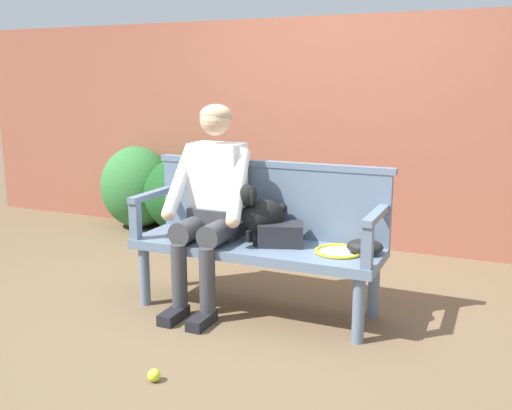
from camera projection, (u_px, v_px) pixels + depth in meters
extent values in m
plane|color=brown|center=(256.00, 310.00, 3.79)|extent=(40.00, 40.00, 0.00)
cube|color=#9E5642|center=(339.00, 132.00, 5.26)|extent=(8.00, 0.30, 2.02)
ellipsoid|color=#337538|center=(137.00, 187.00, 5.88)|extent=(0.75, 0.68, 0.83)
ellipsoid|color=#194C1E|center=(193.00, 194.00, 5.57)|extent=(0.97, 0.89, 0.80)
cube|color=slate|center=(256.00, 248.00, 3.70)|extent=(1.61, 0.52, 0.06)
cylinder|color=slate|center=(145.00, 276.00, 3.85)|extent=(0.07, 0.07, 0.40)
cylinder|color=slate|center=(358.00, 310.00, 3.29)|extent=(0.07, 0.07, 0.40)
cylinder|color=slate|center=(176.00, 259.00, 4.21)|extent=(0.07, 0.07, 0.40)
cylinder|color=slate|center=(374.00, 287.00, 3.64)|extent=(0.07, 0.07, 0.40)
cube|color=slate|center=(270.00, 201.00, 3.85)|extent=(1.61, 0.05, 0.46)
cube|color=slate|center=(270.00, 164.00, 3.80)|extent=(1.65, 0.06, 0.04)
cube|color=slate|center=(135.00, 221.00, 3.77)|extent=(0.06, 0.06, 0.24)
cube|color=slate|center=(153.00, 194.00, 3.94)|extent=(0.06, 0.52, 0.04)
cube|color=slate|center=(367.00, 248.00, 3.17)|extent=(0.06, 0.06, 0.24)
cube|color=slate|center=(377.00, 215.00, 3.34)|extent=(0.06, 0.52, 0.04)
cube|color=black|center=(174.00, 315.00, 3.62)|extent=(0.10, 0.24, 0.07)
cylinder|color=#3D3D42|center=(179.00, 275.00, 3.64)|extent=(0.10, 0.10, 0.41)
cylinder|color=#3D3D42|center=(191.00, 229.00, 3.73)|extent=(0.15, 0.33, 0.15)
cube|color=black|center=(202.00, 321.00, 3.54)|extent=(0.10, 0.24, 0.07)
cylinder|color=#3D3D42|center=(207.00, 280.00, 3.56)|extent=(0.10, 0.10, 0.41)
cylinder|color=#3D3D42|center=(219.00, 232.00, 3.65)|extent=(0.15, 0.33, 0.15)
cube|color=#3D3D42|center=(217.00, 222.00, 3.84)|extent=(0.32, 0.24, 0.20)
cube|color=white|center=(218.00, 183.00, 3.80)|extent=(0.34, 0.22, 0.52)
cylinder|color=white|center=(180.00, 180.00, 3.77)|extent=(0.14, 0.34, 0.45)
sphere|color=#DBB28E|center=(168.00, 214.00, 3.70)|extent=(0.09, 0.09, 0.09)
cylinder|color=white|center=(238.00, 185.00, 3.60)|extent=(0.14, 0.34, 0.45)
sphere|color=#DBB28E|center=(233.00, 221.00, 3.52)|extent=(0.09, 0.09, 0.09)
sphere|color=#DBB28E|center=(215.00, 120.00, 3.70)|extent=(0.20, 0.20, 0.20)
ellipsoid|color=tan|center=(216.00, 115.00, 3.70)|extent=(0.21, 0.21, 0.14)
cylinder|color=black|center=(249.00, 236.00, 3.72)|extent=(0.04, 0.04, 0.07)
cylinder|color=black|center=(256.00, 240.00, 3.63)|extent=(0.04, 0.04, 0.07)
cylinder|color=black|center=(272.00, 233.00, 3.79)|extent=(0.04, 0.04, 0.07)
cylinder|color=black|center=(279.00, 237.00, 3.70)|extent=(0.04, 0.04, 0.07)
ellipsoid|color=black|center=(264.00, 217.00, 3.68)|extent=(0.32, 0.33, 0.22)
sphere|color=black|center=(250.00, 216.00, 3.64)|extent=(0.13, 0.13, 0.13)
sphere|color=black|center=(246.00, 195.00, 3.60)|extent=(0.14, 0.14, 0.14)
ellipsoid|color=black|center=(237.00, 198.00, 3.57)|extent=(0.10, 0.10, 0.05)
ellipsoid|color=black|center=(244.00, 195.00, 3.65)|extent=(0.05, 0.05, 0.10)
ellipsoid|color=black|center=(252.00, 198.00, 3.55)|extent=(0.05, 0.05, 0.10)
sphere|color=black|center=(282.00, 208.00, 3.73)|extent=(0.06, 0.06, 0.06)
torus|color=yellow|center=(339.00, 251.00, 3.49)|extent=(0.39, 0.39, 0.02)
cylinder|color=silver|center=(339.00, 252.00, 3.49)|extent=(0.25, 0.25, 0.00)
cube|color=yellow|center=(357.00, 246.00, 3.59)|extent=(0.06, 0.08, 0.02)
cylinder|color=black|center=(371.00, 242.00, 3.68)|extent=(0.12, 0.21, 0.03)
ellipsoid|color=black|center=(365.00, 247.00, 3.46)|extent=(0.24, 0.20, 0.09)
cube|color=#232328|center=(281.00, 234.00, 3.64)|extent=(0.33, 0.28, 0.14)
sphere|color=#CCDB33|center=(154.00, 375.00, 2.89)|extent=(0.07, 0.07, 0.07)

